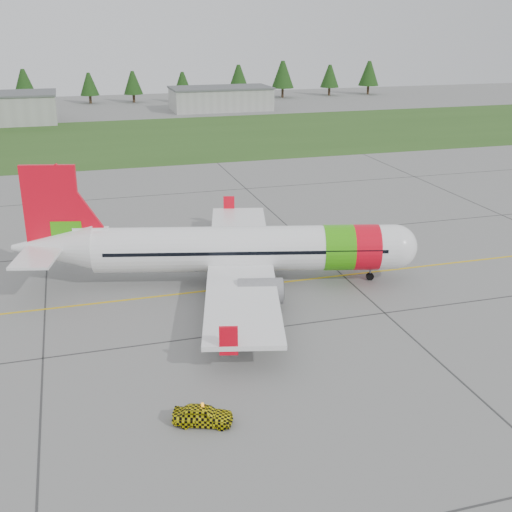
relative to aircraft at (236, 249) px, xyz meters
name	(u,v)px	position (x,y,z in m)	size (l,w,h in m)	color
ground	(260,330)	(-0.68, -9.22, -2.97)	(320.00, 320.00, 0.00)	gray
aircraft	(236,249)	(0.00, 0.00, 0.00)	(33.41, 31.41, 10.28)	white
follow_me_car	(202,398)	(-6.98, -19.37, -1.29)	(1.35, 1.14, 3.35)	#FAEF0D
grass_strip	(135,139)	(-0.68, 72.78, -2.95)	(320.00, 50.00, 0.03)	#30561E
taxi_guideline	(232,288)	(-0.68, -1.22, -2.95)	(120.00, 0.25, 0.02)	gold
hangar_east	(221,99)	(24.32, 108.78, -0.37)	(24.00, 12.00, 5.20)	#A8A8A3
treeline	(111,85)	(-0.68, 128.78, 2.03)	(160.00, 8.00, 10.00)	#1C3F14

